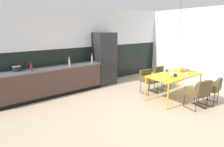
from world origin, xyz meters
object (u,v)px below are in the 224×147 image
at_px(armchair_head_of_table, 213,87).
at_px(armchair_near_window, 199,91).
at_px(mug_white_ceramic, 187,74).
at_px(bottle_oil_tall, 31,68).
at_px(mug_glass_clear, 167,71).
at_px(pendant_lamp_over_table_near, 178,39).
at_px(fruit_bowl, 185,70).
at_px(mug_tall_blue, 170,76).
at_px(refrigerator_column, 105,59).
at_px(bottle_spice_small, 92,59).
at_px(mug_dark_espresso, 175,75).
at_px(cooking_pot, 17,69).
at_px(armchair_far_side, 161,75).
at_px(bottle_vinegar_dark, 69,62).
at_px(armchair_corner_seat, 148,78).
at_px(open_book, 175,74).
at_px(dining_table, 175,76).

height_order(armchair_head_of_table, armchair_near_window, armchair_near_window).
distance_m(mug_white_ceramic, bottle_oil_tall, 4.41).
bearing_deg(mug_glass_clear, armchair_head_of_table, -70.66).
bearing_deg(armchair_near_window, pendant_lamp_over_table_near, 93.40).
distance_m(fruit_bowl, mug_tall_blue, 1.05).
height_order(mug_glass_clear, bottle_oil_tall, bottle_oil_tall).
bearing_deg(refrigerator_column, bottle_oil_tall, -176.48).
xyz_separation_m(refrigerator_column, bottle_spice_small, (-0.62, -0.13, 0.06)).
xyz_separation_m(fruit_bowl, mug_dark_espresso, (-0.78, -0.18, -0.00)).
bearing_deg(cooking_pot, mug_glass_clear, -30.46).
bearing_deg(armchair_far_side, mug_white_ceramic, 73.78).
height_order(armchair_far_side, fruit_bowl, fruit_bowl).
distance_m(fruit_bowl, bottle_oil_tall, 4.59).
height_order(fruit_bowl, bottle_vinegar_dark, bottle_vinegar_dark).
relative_size(fruit_bowl, bottle_oil_tall, 1.16).
height_order(bottle_vinegar_dark, bottle_oil_tall, bottle_vinegar_dark).
bearing_deg(bottle_oil_tall, mug_white_ceramic, -35.75).
bearing_deg(mug_dark_espresso, mug_glass_clear, 59.71).
xyz_separation_m(mug_white_ceramic, mug_glass_clear, (-0.09, 0.61, -0.01)).
xyz_separation_m(armchair_far_side, bottle_oil_tall, (-3.91, 1.45, 0.52)).
xyz_separation_m(refrigerator_column, mug_white_ceramic, (0.98, -2.73, -0.16)).
distance_m(armchair_head_of_table, bottle_oil_tall, 5.07).
relative_size(armchair_corner_seat, mug_white_ceramic, 5.63).
height_order(cooking_pot, bottle_spice_small, bottle_spice_small).
xyz_separation_m(open_book, bottle_vinegar_dark, (-2.32, 2.33, 0.26)).
bearing_deg(bottle_oil_tall, open_book, -33.18).
bearing_deg(bottle_vinegar_dark, mug_glass_clear, -40.85).
relative_size(armchair_far_side, bottle_vinegar_dark, 2.58).
bearing_deg(armchair_far_side, open_book, 62.45).
xyz_separation_m(refrigerator_column, mug_tall_blue, (0.35, -2.63, -0.16)).
bearing_deg(mug_dark_espresso, mug_tall_blue, -176.12).
height_order(armchair_head_of_table, mug_white_ceramic, mug_white_ceramic).
xyz_separation_m(armchair_far_side, mug_white_ceramic, (-0.33, -1.12, 0.31)).
relative_size(mug_dark_espresso, bottle_vinegar_dark, 0.45).
distance_m(mug_dark_espresso, pendant_lamp_over_table_near, 1.02).
bearing_deg(mug_glass_clear, mug_white_ceramic, -81.95).
relative_size(open_book, mug_glass_clear, 2.14).
bearing_deg(mug_glass_clear, armchair_near_window, -99.67).
xyz_separation_m(mug_dark_espresso, bottle_vinegar_dark, (-2.05, 2.50, 0.22)).
bearing_deg(cooking_pot, mug_tall_blue, -39.95).
bearing_deg(armchair_head_of_table, refrigerator_column, 102.46).
bearing_deg(bottle_spice_small, armchair_head_of_table, -58.95).
height_order(refrigerator_column, cooking_pot, refrigerator_column).
bearing_deg(pendant_lamp_over_table_near, cooking_pot, 145.38).
bearing_deg(refrigerator_column, dining_table, -71.87).
height_order(open_book, pendant_lamp_over_table_near, pendant_lamp_over_table_near).
bearing_deg(armchair_head_of_table, armchair_near_window, 166.44).
distance_m(refrigerator_column, armchair_near_window, 3.40).
bearing_deg(pendant_lamp_over_table_near, fruit_bowl, 2.98).
xyz_separation_m(dining_table, bottle_vinegar_dark, (-2.25, 2.36, 0.31)).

